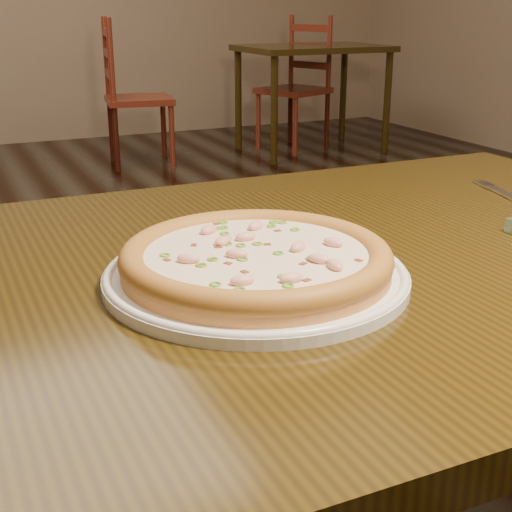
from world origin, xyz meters
name	(u,v)px	position (x,y,z in m)	size (l,w,h in m)	color
ground	(159,491)	(0.00, 0.00, 0.00)	(9.00, 9.00, 0.00)	black
hero_table	(326,327)	(0.06, -0.60, 0.65)	(1.20, 0.80, 0.75)	black
plate	(256,275)	(-0.06, -0.65, 0.76)	(0.33, 0.33, 0.02)	white
pizza	(256,259)	(-0.06, -0.65, 0.78)	(0.29, 0.29, 0.03)	#CB8342
fork	(506,194)	(0.45, -0.48, 0.75)	(0.06, 0.17, 0.00)	silver
bg_table_right	(313,59)	(2.21, 3.29, 0.65)	(1.00, 0.70, 0.75)	black
chair_c	(131,99)	(0.88, 3.36, 0.44)	(0.48, 0.48, 0.95)	#5F1B0F
chair_d	(298,89)	(2.16, 3.41, 0.44)	(0.54, 0.54, 0.95)	#5F1B0F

